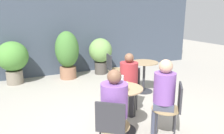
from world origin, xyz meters
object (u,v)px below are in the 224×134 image
(beer_glass_1, at_px, (122,80))
(potted_plant_1, at_px, (67,53))
(beer_glass_0, at_px, (126,87))
(potted_plant_0, at_px, (13,59))
(cafe_table_near, at_px, (123,102))
(seated_person_1, at_px, (163,91))
(cafe_table_far, at_px, (144,71))
(bistro_chair_0, at_px, (112,124))
(potted_plant_2, at_px, (100,53))
(bistro_chair_1, at_px, (172,105))
(bistro_chair_2, at_px, (130,85))
(bistro_chair_4, at_px, (113,67))
(seated_person_2, at_px, (129,79))
(seated_person_0, at_px, (114,105))

(beer_glass_1, height_order, potted_plant_1, potted_plant_1)
(beer_glass_0, height_order, potted_plant_0, potted_plant_0)
(cafe_table_near, height_order, seated_person_1, seated_person_1)
(cafe_table_far, height_order, bistro_chair_0, bistro_chair_0)
(potted_plant_1, bearing_deg, cafe_table_far, -53.61)
(seated_person_1, bearing_deg, bistro_chair_0, -38.97)
(potted_plant_0, xyz_separation_m, potted_plant_2, (2.51, -0.08, -0.02))
(cafe_table_far, bearing_deg, cafe_table_near, -133.71)
(cafe_table_far, distance_m, potted_plant_1, 2.37)
(potted_plant_0, bearing_deg, bistro_chair_1, -61.42)
(cafe_table_far, xyz_separation_m, potted_plant_2, (-0.34, 1.94, 0.17))
(bistro_chair_0, bearing_deg, potted_plant_0, -37.42)
(seated_person_1, relative_size, beer_glass_1, 7.96)
(seated_person_1, relative_size, beer_glass_0, 8.17)
(potted_plant_1, bearing_deg, bistro_chair_2, -78.54)
(bistro_chair_4, distance_m, seated_person_2, 1.58)
(seated_person_0, xyz_separation_m, potted_plant_0, (-1.13, 3.91, -0.02))
(seated_person_0, distance_m, beer_glass_1, 0.80)
(seated_person_1, bearing_deg, potted_plant_1, -133.20)
(beer_glass_0, relative_size, beer_glass_1, 0.97)
(cafe_table_far, xyz_separation_m, seated_person_1, (-0.84, -1.78, 0.23))
(seated_person_0, height_order, seated_person_2, seated_person_0)
(seated_person_0, bearing_deg, potted_plant_0, -35.74)
(seated_person_1, bearing_deg, bistro_chair_4, -148.87)
(beer_glass_0, bearing_deg, seated_person_2, 57.55)
(cafe_table_far, bearing_deg, potted_plant_2, 100.02)
(seated_person_1, height_order, beer_glass_1, seated_person_1)
(seated_person_2, relative_size, potted_plant_1, 0.86)
(potted_plant_1, bearing_deg, seated_person_0, -94.85)
(potted_plant_2, bearing_deg, bistro_chair_1, -95.73)
(bistro_chair_2, xyz_separation_m, seated_person_0, (-0.87, -1.10, 0.19))
(bistro_chair_1, xyz_separation_m, potted_plant_0, (-2.12, 3.90, 0.17))
(seated_person_0, xyz_separation_m, seated_person_2, (0.77, 0.98, -0.01))
(bistro_chair_4, height_order, beer_glass_1, beer_glass_1)
(bistro_chair_2, xyz_separation_m, potted_plant_2, (0.51, 2.73, 0.15))
(cafe_table_far, xyz_separation_m, bistro_chair_4, (-0.55, 0.61, 0.02))
(bistro_chair_2, bearing_deg, bistro_chair_0, -90.00)
(beer_glass_1, distance_m, potted_plant_2, 3.31)
(bistro_chair_0, height_order, seated_person_2, seated_person_2)
(potted_plant_1, bearing_deg, bistro_chair_0, -96.05)
(bistro_chair_0, xyz_separation_m, seated_person_0, (0.09, 0.12, 0.19))
(seated_person_2, xyz_separation_m, potted_plant_1, (-0.45, 2.80, 0.06))
(bistro_chair_0, bearing_deg, beer_glass_0, -97.12)
(seated_person_0, distance_m, potted_plant_2, 4.07)
(cafe_table_far, distance_m, bistro_chair_4, 0.82)
(bistro_chair_1, distance_m, potted_plant_1, 3.84)
(bistro_chair_0, xyz_separation_m, beer_glass_0, (0.45, 0.44, 0.29))
(bistro_chair_1, height_order, bistro_chair_2, same)
(bistro_chair_2, bearing_deg, bistro_chair_4, 115.68)
(bistro_chair_0, relative_size, beer_glass_1, 5.56)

